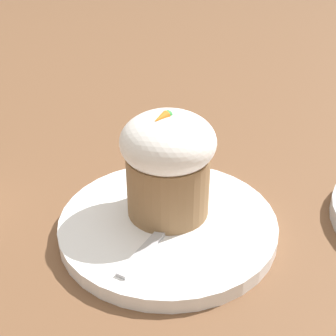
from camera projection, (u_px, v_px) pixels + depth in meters
name	position (u px, v px, depth m)	size (l,w,h in m)	color
ground_plane	(168.00, 230.00, 0.49)	(4.00, 4.00, 0.00)	brown
dessert_plate	(168.00, 225.00, 0.49)	(0.22, 0.22, 0.02)	white
carrot_cake	(168.00, 162.00, 0.46)	(0.09, 0.09, 0.12)	olive
spoon	(171.00, 220.00, 0.47)	(0.13, 0.05, 0.01)	#B7B7BC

